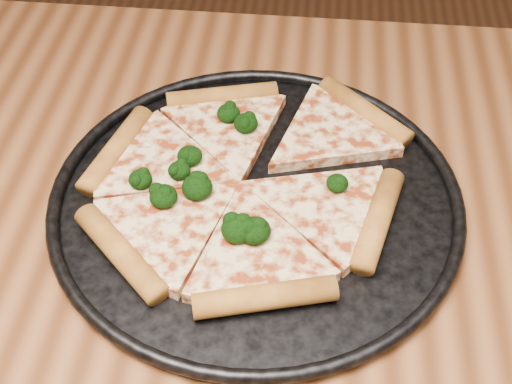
# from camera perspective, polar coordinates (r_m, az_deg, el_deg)

# --- Properties ---
(dining_table) EXTENTS (1.20, 0.90, 0.75)m
(dining_table) POSITION_cam_1_polar(r_m,az_deg,el_deg) (0.69, -4.71, -12.86)
(dining_table) COLOR brown
(dining_table) RESTS_ON ground
(pizza_pan) EXTENTS (0.40, 0.40, 0.02)m
(pizza_pan) POSITION_cam_1_polar(r_m,az_deg,el_deg) (0.67, -0.00, -0.48)
(pizza_pan) COLOR black
(pizza_pan) RESTS_ON dining_table
(pizza) EXTENTS (0.33, 0.33, 0.02)m
(pizza) POSITION_cam_1_polar(r_m,az_deg,el_deg) (0.68, -0.88, 0.98)
(pizza) COLOR #FFD89C
(pizza) RESTS_ON pizza_pan
(broccoli_florets) EXTENTS (0.21, 0.19, 0.02)m
(broccoli_florets) POSITION_cam_1_polar(r_m,az_deg,el_deg) (0.66, -3.24, 0.87)
(broccoli_florets) COLOR black
(broccoli_florets) RESTS_ON pizza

